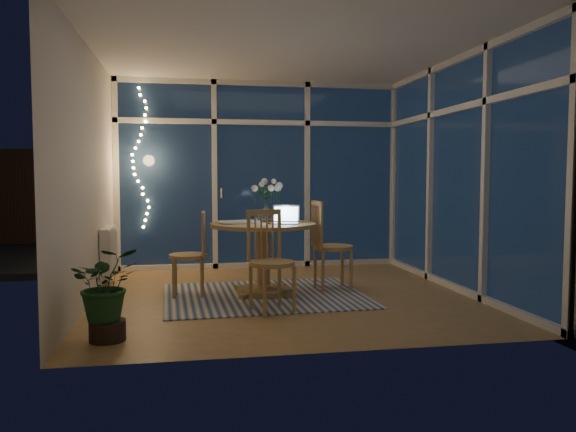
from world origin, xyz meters
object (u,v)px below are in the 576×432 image
(dining_table, at_px, (263,259))
(chair_left, at_px, (188,254))
(flower_vase, at_px, (266,212))
(laptop, at_px, (285,214))
(chair_front, at_px, (272,261))
(chair_right, at_px, (333,245))
(potted_plant, at_px, (107,293))

(dining_table, xyz_separation_m, chair_left, (-0.80, 0.04, 0.07))
(dining_table, height_order, flower_vase, flower_vase)
(laptop, bearing_deg, dining_table, 165.15)
(dining_table, height_order, chair_front, chair_front)
(dining_table, distance_m, laptop, 0.56)
(dining_table, relative_size, laptop, 3.89)
(dining_table, bearing_deg, chair_right, 6.34)
(chair_right, xyz_separation_m, potted_plant, (-2.22, -1.59, -0.13))
(dining_table, distance_m, chair_left, 0.81)
(flower_vase, bearing_deg, chair_front, -94.70)
(chair_right, bearing_deg, chair_left, 89.40)
(chair_front, bearing_deg, flower_vase, 67.70)
(laptop, height_order, potted_plant, laptop)
(dining_table, xyz_separation_m, potted_plant, (-1.43, -1.50, -0.01))
(laptop, bearing_deg, flower_vase, 129.96)
(chair_left, height_order, flower_vase, flower_vase)
(chair_right, distance_m, flower_vase, 0.84)
(chair_left, xyz_separation_m, chair_front, (0.78, -0.85, 0.03))
(chair_right, bearing_deg, potted_plant, 123.42)
(chair_left, height_order, chair_front, chair_front)
(chair_front, relative_size, laptop, 3.34)
(chair_front, distance_m, laptop, 0.81)
(chair_left, relative_size, chair_right, 0.90)
(dining_table, relative_size, chair_front, 1.17)
(dining_table, height_order, laptop, laptop)
(chair_right, xyz_separation_m, laptop, (-0.58, -0.22, 0.37))
(chair_left, distance_m, flower_vase, 0.98)
(dining_table, xyz_separation_m, chair_front, (-0.02, -0.80, 0.10))
(chair_front, relative_size, potted_plant, 1.28)
(dining_table, distance_m, potted_plant, 2.07)
(chair_front, bearing_deg, dining_table, 70.63)
(chair_front, xyz_separation_m, laptop, (0.24, 0.67, 0.40))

